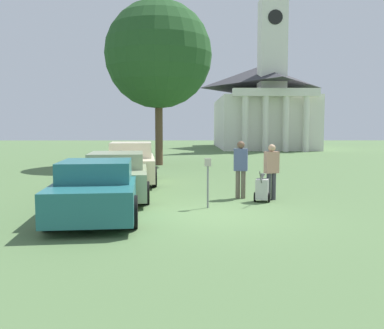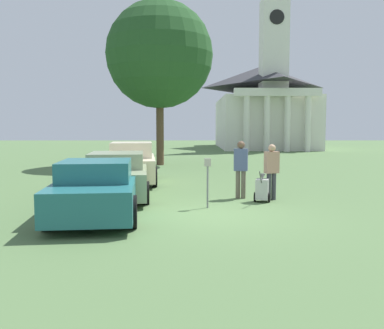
{
  "view_description": "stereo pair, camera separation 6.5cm",
  "coord_description": "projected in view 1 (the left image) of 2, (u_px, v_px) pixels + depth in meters",
  "views": [
    {
      "loc": [
        -0.6,
        -10.67,
        2.22
      ],
      "look_at": [
        -0.46,
        2.09,
        1.1
      ],
      "focal_mm": 40.0,
      "sensor_mm": 36.0,
      "label": 1
    },
    {
      "loc": [
        -0.54,
        -10.67,
        2.22
      ],
      "look_at": [
        -0.46,
        2.09,
        1.1
      ],
      "focal_mm": 40.0,
      "sensor_mm": 36.0,
      "label": 2
    }
  ],
  "objects": [
    {
      "name": "person_worker",
      "position": [
        241.0,
        166.0,
        13.27
      ],
      "size": [
        0.46,
        0.3,
        1.79
      ],
      "rotation": [
        0.0,
        0.0,
        2.94
      ],
      "color": "#665B4C",
      "rests_on": "ground_plane"
    },
    {
      "name": "shade_tree",
      "position": [
        158.0,
        55.0,
        24.5
      ],
      "size": [
        6.14,
        6.14,
        9.43
      ],
      "color": "brown",
      "rests_on": "ground_plane"
    },
    {
      "name": "parked_car_sage",
      "position": [
        117.0,
        176.0,
        13.64
      ],
      "size": [
        2.38,
        5.1,
        1.42
      ],
      "rotation": [
        0.0,
        0.0,
        0.1
      ],
      "color": "gray",
      "rests_on": "ground_plane"
    },
    {
      "name": "person_supervisor",
      "position": [
        271.0,
        168.0,
        12.98
      ],
      "size": [
        0.47,
        0.34,
        1.7
      ],
      "rotation": [
        0.0,
        0.0,
        3.47
      ],
      "color": "#3F3F47",
      "rests_on": "ground_plane"
    },
    {
      "name": "church",
      "position": [
        262.0,
        102.0,
        45.42
      ],
      "size": [
        9.32,
        15.77,
        20.61
      ],
      "color": "silver",
      "rests_on": "ground_plane"
    },
    {
      "name": "ground_plane",
      "position": [
        211.0,
        215.0,
        10.83
      ],
      "size": [
        120.0,
        120.0,
        0.0
      ],
      "primitive_type": "plane",
      "color": "#517042"
    },
    {
      "name": "equipment_cart",
      "position": [
        262.0,
        189.0,
        12.68
      ],
      "size": [
        0.53,
        1.0,
        1.0
      ],
      "rotation": [
        0.0,
        0.0,
        -0.28
      ],
      "color": "#B2B2AD",
      "rests_on": "ground_plane"
    },
    {
      "name": "parking_meter",
      "position": [
        208.0,
        173.0,
        11.7
      ],
      "size": [
        0.18,
        0.09,
        1.37
      ],
      "color": "slate",
      "rests_on": "ground_plane"
    },
    {
      "name": "parked_car_teal",
      "position": [
        97.0,
        190.0,
        10.63
      ],
      "size": [
        2.39,
        4.8,
        1.4
      ],
      "rotation": [
        0.0,
        0.0,
        0.1
      ],
      "color": "#23666B",
      "rests_on": "ground_plane"
    },
    {
      "name": "parked_car_cream",
      "position": [
        131.0,
        164.0,
        17.12
      ],
      "size": [
        2.3,
        4.87,
        1.62
      ],
      "rotation": [
        0.0,
        0.0,
        0.1
      ],
      "color": "beige",
      "rests_on": "ground_plane"
    }
  ]
}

